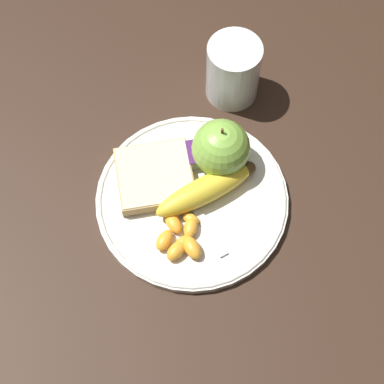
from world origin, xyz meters
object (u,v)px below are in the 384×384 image
(fork, at_px, (189,197))
(jam_packet, at_px, (189,156))
(apple, at_px, (221,148))
(bread_slice, at_px, (155,176))
(banana, at_px, (207,189))
(plate, at_px, (192,199))
(juice_glass, at_px, (233,72))

(fork, bearing_deg, jam_packet, -28.50)
(apple, xyz_separation_m, bread_slice, (0.10, 0.01, -0.03))
(bread_slice, bearing_deg, banana, 150.35)
(plate, height_order, jam_packet, jam_packet)
(plate, distance_m, juice_glass, 0.20)
(banana, height_order, jam_packet, banana)
(banana, distance_m, jam_packet, 0.06)
(juice_glass, relative_size, jam_packet, 2.12)
(apple, bearing_deg, plate, 43.42)
(jam_packet, bearing_deg, banana, 102.05)
(apple, height_order, jam_packet, apple)
(plate, height_order, fork, fork)
(juice_glass, height_order, banana, juice_glass)
(juice_glass, bearing_deg, banana, 66.05)
(juice_glass, distance_m, bread_slice, 0.20)
(bread_slice, relative_size, jam_packet, 2.26)
(plate, bearing_deg, bread_slice, -40.37)
(plate, distance_m, jam_packet, 0.06)
(juice_glass, bearing_deg, plate, 60.65)
(plate, bearing_deg, juice_glass, -119.35)
(juice_glass, distance_m, fork, 0.20)
(banana, distance_m, fork, 0.03)
(bread_slice, bearing_deg, jam_packet, -156.77)
(juice_glass, height_order, apple, apple)
(juice_glass, xyz_separation_m, jam_packet, (0.09, 0.11, -0.02))
(apple, distance_m, bread_slice, 0.10)
(jam_packet, bearing_deg, fork, 78.52)
(banana, relative_size, bread_slice, 1.45)
(plate, height_order, bread_slice, bread_slice)
(plate, xyz_separation_m, banana, (-0.02, -0.00, 0.02))
(banana, bearing_deg, plate, 2.27)
(banana, height_order, fork, banana)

